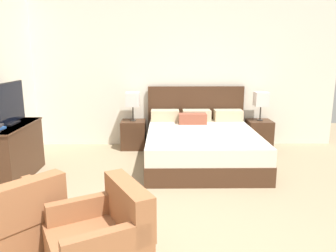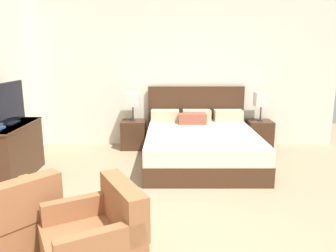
{
  "view_description": "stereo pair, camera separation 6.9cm",
  "coord_description": "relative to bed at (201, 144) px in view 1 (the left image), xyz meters",
  "views": [
    {
      "loc": [
        -0.1,
        -2.35,
        1.74
      ],
      "look_at": [
        -0.05,
        2.13,
        0.75
      ],
      "focal_mm": 35.0,
      "sensor_mm": 36.0,
      "label": 1
    },
    {
      "loc": [
        -0.03,
        -2.35,
        1.74
      ],
      "look_at": [
        -0.05,
        2.13,
        0.75
      ],
      "focal_mm": 35.0,
      "sensor_mm": 36.0,
      "label": 2
    }
  ],
  "objects": [
    {
      "name": "bed",
      "position": [
        0.0,
        0.0,
        0.0
      ],
      "size": [
        1.81,
        2.14,
        1.14
      ],
      "color": "#422819",
      "rests_on": "ground"
    },
    {
      "name": "nightstand_right",
      "position": [
        1.18,
        0.77,
        -0.03
      ],
      "size": [
        0.44,
        0.43,
        0.53
      ],
      "color": "#422819",
      "rests_on": "ground"
    },
    {
      "name": "table_lamp_left",
      "position": [
        -1.18,
        0.77,
        0.63
      ],
      "size": [
        0.24,
        0.24,
        0.53
      ],
      "color": "#332D28",
      "rests_on": "nightstand_left"
    },
    {
      "name": "wall_back",
      "position": [
        -0.5,
        1.07,
        1.1
      ],
      "size": [
        6.32,
        0.06,
        2.78
      ],
      "primitive_type": "cube",
      "color": "silver",
      "rests_on": "ground"
    },
    {
      "name": "tv",
      "position": [
        -2.77,
        -0.66,
        0.76
      ],
      "size": [
        0.18,
        0.94,
        0.58
      ],
      "color": "black",
      "rests_on": "dresser"
    },
    {
      "name": "dresser",
      "position": [
        -2.77,
        -0.73,
        0.11
      ],
      "size": [
        0.53,
        1.16,
        0.78
      ],
      "color": "#422819",
      "rests_on": "ground"
    },
    {
      "name": "armchair_by_window",
      "position": [
        -1.89,
        -2.6,
        -0.01
      ],
      "size": [
        0.97,
        0.97,
        0.76
      ],
      "color": "#935B38",
      "rests_on": "ground"
    },
    {
      "name": "armchair_companion",
      "position": [
        -1.09,
        -2.9,
        -0.01
      ],
      "size": [
        0.93,
        0.92,
        0.76
      ],
      "color": "#935B38",
      "rests_on": "ground"
    },
    {
      "name": "table_lamp_right",
      "position": [
        1.18,
        0.77,
        0.63
      ],
      "size": [
        0.24,
        0.24,
        0.53
      ],
      "color": "#332D28",
      "rests_on": "nightstand_right"
    },
    {
      "name": "nightstand_left",
      "position": [
        -1.18,
        0.77,
        -0.03
      ],
      "size": [
        0.44,
        0.43,
        0.53
      ],
      "color": "#422819",
      "rests_on": "ground"
    }
  ]
}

